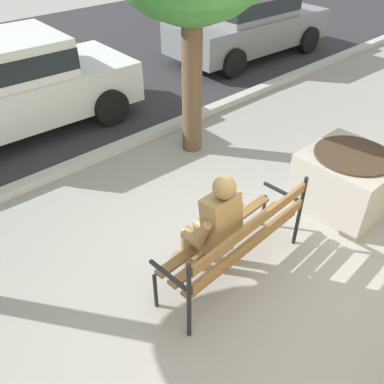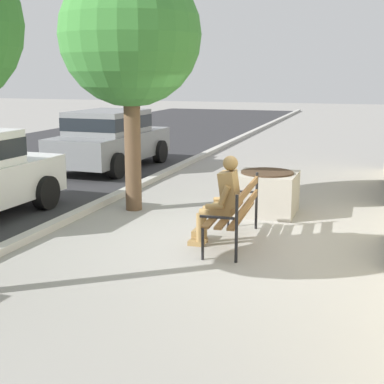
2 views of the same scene
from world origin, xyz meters
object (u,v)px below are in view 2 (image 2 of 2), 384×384
(park_bench, at_px, (237,208))
(concrete_planter, at_px, (267,193))
(bronze_statue_seated, at_px, (220,202))
(parked_car_grey, at_px, (110,137))
(street_tree_down_street, at_px, (130,36))

(park_bench, bearing_deg, concrete_planter, -2.38)
(bronze_statue_seated, relative_size, parked_car_grey, 0.33)
(street_tree_down_street, xyz_separation_m, parked_car_grey, (4.07, 2.49, -2.33))
(concrete_planter, relative_size, street_tree_down_street, 0.24)
(concrete_planter, xyz_separation_m, street_tree_down_street, (-0.48, 2.44, 2.78))
(concrete_planter, height_order, parked_car_grey, parked_car_grey)
(park_bench, relative_size, concrete_planter, 1.72)
(park_bench, xyz_separation_m, concrete_planter, (1.97, -0.08, -0.16))
(bronze_statue_seated, bearing_deg, parked_car_grey, 38.88)
(bronze_statue_seated, height_order, concrete_planter, bronze_statue_seated)
(bronze_statue_seated, bearing_deg, park_bench, -47.85)
(street_tree_down_street, distance_m, parked_car_grey, 5.31)
(concrete_planter, height_order, street_tree_down_street, street_tree_down_street)
(park_bench, bearing_deg, bronze_statue_seated, 132.15)
(street_tree_down_street, relative_size, parked_car_grey, 1.07)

